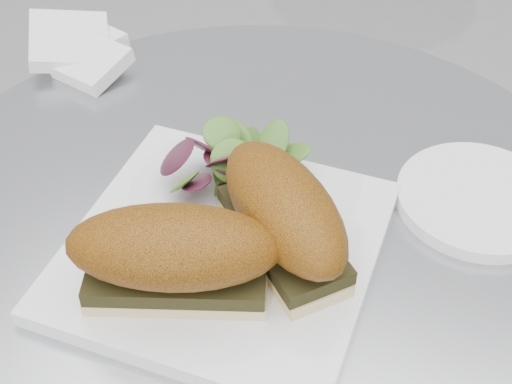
% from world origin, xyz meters
% --- Properties ---
extents(table, '(0.70, 0.70, 0.73)m').
position_xyz_m(table, '(0.00, 0.00, 0.49)').
color(table, '#AAADB1').
rests_on(table, ground).
extents(plate, '(0.26, 0.26, 0.02)m').
position_xyz_m(plate, '(-0.01, -0.05, 0.74)').
color(plate, white).
rests_on(plate, table).
extents(sandwich_left, '(0.18, 0.12, 0.08)m').
position_xyz_m(sandwich_left, '(-0.03, -0.11, 0.79)').
color(sandwich_left, '#F3E397').
rests_on(sandwich_left, plate).
extents(sandwich_right, '(0.17, 0.16, 0.08)m').
position_xyz_m(sandwich_right, '(0.04, -0.04, 0.79)').
color(sandwich_right, '#F3E397').
rests_on(sandwich_right, plate).
extents(salad, '(0.11, 0.11, 0.05)m').
position_xyz_m(salad, '(-0.03, 0.03, 0.77)').
color(salad, '#56832B').
rests_on(salad, plate).
extents(napkin, '(0.15, 0.15, 0.02)m').
position_xyz_m(napkin, '(-0.28, 0.17, 0.74)').
color(napkin, white).
rests_on(napkin, table).
extents(saucer, '(0.15, 0.15, 0.01)m').
position_xyz_m(saucer, '(0.18, 0.09, 0.74)').
color(saucer, white).
rests_on(saucer, table).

